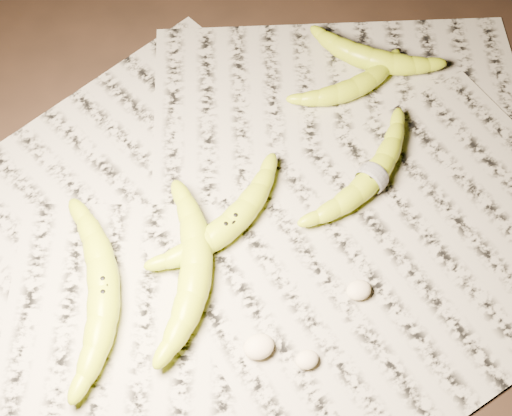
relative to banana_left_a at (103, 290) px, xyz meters
name	(u,v)px	position (x,y,z in m)	size (l,w,h in m)	color
ground	(247,253)	(0.19, -0.01, -0.03)	(3.00, 3.00, 0.00)	black
newspaper_patch	(269,232)	(0.23, 0.01, -0.02)	(0.90, 0.70, 0.01)	#A39E8C
banana_left_a	(103,290)	(0.00, 0.00, 0.00)	(0.23, 0.07, 0.04)	#B4D31A
banana_left_b	(196,269)	(0.12, -0.02, 0.00)	(0.22, 0.07, 0.04)	#B4D31A
banana_center	(230,223)	(0.18, 0.03, 0.00)	(0.20, 0.06, 0.04)	#B4D31A
banana_taped	(372,176)	(0.38, 0.03, 0.00)	(0.21, 0.06, 0.03)	#B4D31A
banana_upper_a	(354,86)	(0.43, 0.18, 0.00)	(0.16, 0.05, 0.03)	#B4D31A
banana_upper_b	(372,58)	(0.48, 0.22, 0.00)	(0.18, 0.06, 0.04)	#B4D31A
measuring_tape	(372,176)	(0.38, 0.03, 0.00)	(0.04, 0.04, 0.00)	white
flesh_chunk_a	(259,346)	(0.15, -0.13, -0.01)	(0.04, 0.03, 0.02)	beige
flesh_chunk_b	(307,359)	(0.20, -0.17, -0.01)	(0.03, 0.02, 0.02)	beige
flesh_chunk_c	(359,289)	(0.30, -0.11, -0.01)	(0.03, 0.03, 0.02)	beige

